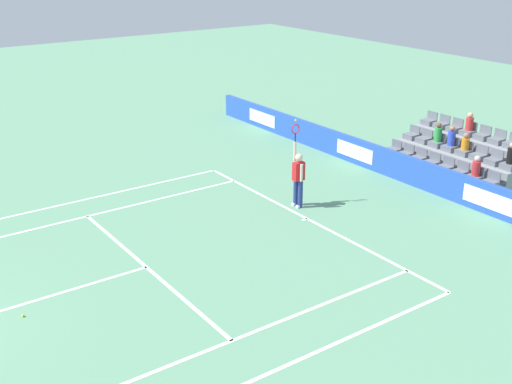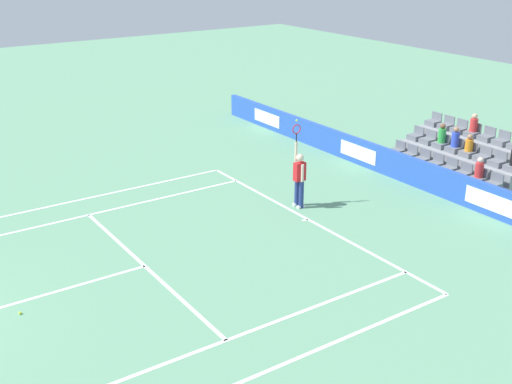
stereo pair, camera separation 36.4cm
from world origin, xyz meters
The scene contains 12 objects.
line_baseline centered at (0.00, -11.89, 0.00)m, with size 10.97×0.10×0.01m, color white.
line_service centered at (0.00, -6.40, 0.00)m, with size 8.23×0.10×0.01m, color white.
line_centre_service centered at (0.00, -3.20, 0.00)m, with size 0.10×6.40×0.01m, color white.
line_singles_sideline_left centered at (4.12, -5.95, 0.00)m, with size 0.10×11.89×0.01m, color white.
line_singles_sideline_right centered at (-4.12, -5.95, 0.00)m, with size 0.10×11.89×0.01m, color white.
line_doubles_sideline_left centered at (5.49, -5.95, 0.00)m, with size 0.10×11.89×0.01m, color white.
line_doubles_sideline_right centered at (-5.49, -5.95, 0.00)m, with size 0.10×11.89×0.01m, color white.
line_centre_mark centered at (0.00, -11.79, 0.00)m, with size 0.10×0.20×0.01m, color white.
sponsor_barrier centered at (0.00, -16.80, 0.49)m, with size 24.23×0.22×0.99m.
tennis_player centered at (0.98, -12.29, 0.99)m, with size 0.53×0.37×2.85m.
stadium_stand centered at (-0.01, -19.12, 0.55)m, with size 4.96×2.85×2.14m.
loose_tennis_ball centered at (-0.55, -3.00, 0.03)m, with size 0.07×0.07×0.07m, color #D1E533.
Camera 1 is at (-14.10, 0.02, 8.11)m, focal length 45.55 mm.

